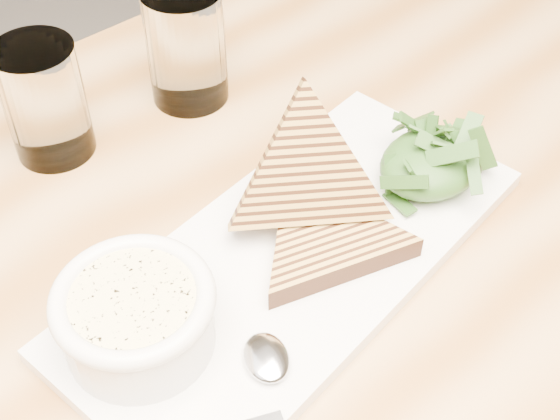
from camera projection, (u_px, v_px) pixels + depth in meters
table_top at (296, 284)px, 0.66m from camera, size 1.25×0.85×0.04m
table_leg_br at (402, 136)px, 1.39m from camera, size 0.06×0.06×0.73m
platter at (295, 259)px, 0.65m from camera, size 0.44×0.25×0.01m
soup_bowl at (138, 323)px, 0.57m from camera, size 0.11×0.11×0.04m
soup at (133, 300)px, 0.55m from camera, size 0.09×0.09×0.01m
bowl_rim at (132, 299)px, 0.54m from camera, size 0.12×0.12×0.01m
sandwich_flat at (326, 240)px, 0.64m from camera, size 0.19×0.19×0.02m
sandwich_lean at (308, 175)px, 0.63m from camera, size 0.22×0.22×0.18m
salad_base at (433, 162)px, 0.69m from camera, size 0.10×0.08×0.04m
arugula_pile at (434, 156)px, 0.68m from camera, size 0.11×0.10×0.05m
spoon_bowl at (266, 357)px, 0.56m from camera, size 0.05×0.05×0.01m
glass_near at (45, 101)px, 0.71m from camera, size 0.07×0.07×0.11m
glass_far at (186, 46)px, 0.77m from camera, size 0.08×0.08×0.12m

